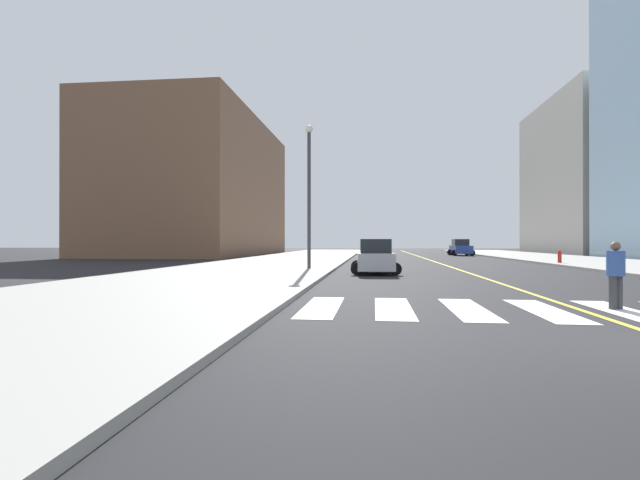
% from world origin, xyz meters
% --- Properties ---
extents(sidewalk_kerb_west, '(10.00, 120.00, 0.15)m').
position_xyz_m(sidewalk_kerb_west, '(-12.20, 20.00, 0.07)').
color(sidewalk_kerb_west, '#9E9B93').
rests_on(sidewalk_kerb_west, ground).
extents(crosswalk_paint, '(13.50, 4.00, 0.01)m').
position_xyz_m(crosswalk_paint, '(0.00, 4.00, 0.01)').
color(crosswalk_paint, silver).
rests_on(crosswalk_paint, ground).
extents(lane_divider_paint, '(0.16, 80.00, 0.01)m').
position_xyz_m(lane_divider_paint, '(0.00, 40.00, 0.01)').
color(lane_divider_paint, yellow).
rests_on(lane_divider_paint, ground).
extents(parking_garage_concrete, '(18.00, 24.00, 21.60)m').
position_xyz_m(parking_garage_concrete, '(28.18, 62.01, 10.80)').
color(parking_garage_concrete, '#9E9B93').
rests_on(parking_garage_concrete, ground).
extents(low_rise_brick_west, '(16.00, 32.00, 16.95)m').
position_xyz_m(low_rise_brick_west, '(-27.18, 50.38, 8.48)').
color(low_rise_brick_west, brown).
rests_on(low_rise_brick_west, ground).
extents(car_white_nearest, '(2.79, 4.38, 1.93)m').
position_xyz_m(car_white_nearest, '(-5.00, 50.43, 0.90)').
color(car_white_nearest, silver).
rests_on(car_white_nearest, ground).
extents(car_silver_second, '(2.61, 4.08, 1.79)m').
position_xyz_m(car_silver_second, '(-4.93, 16.57, 0.84)').
color(car_silver_second, '#B7B7BC').
rests_on(car_silver_second, ground).
extents(car_blue_third, '(2.79, 4.42, 1.96)m').
position_xyz_m(car_blue_third, '(5.33, 50.00, 0.92)').
color(car_blue_third, '#2D479E').
rests_on(car_blue_third, ground).
extents(pedestrian_crossing, '(0.41, 0.41, 1.66)m').
position_xyz_m(pedestrian_crossing, '(0.91, 4.40, 0.92)').
color(pedestrian_crossing, '#38383D').
rests_on(pedestrian_crossing, ground).
extents(fire_hydrant, '(0.26, 0.26, 0.89)m').
position_xyz_m(fire_hydrant, '(8.25, 27.60, 0.58)').
color(fire_hydrant, red).
rests_on(fire_hydrant, sidewalk_kerb_east).
extents(street_lamp, '(0.44, 0.44, 8.16)m').
position_xyz_m(street_lamp, '(-8.66, 18.68, 4.91)').
color(street_lamp, '#38383D').
rests_on(street_lamp, sidewalk_kerb_west).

